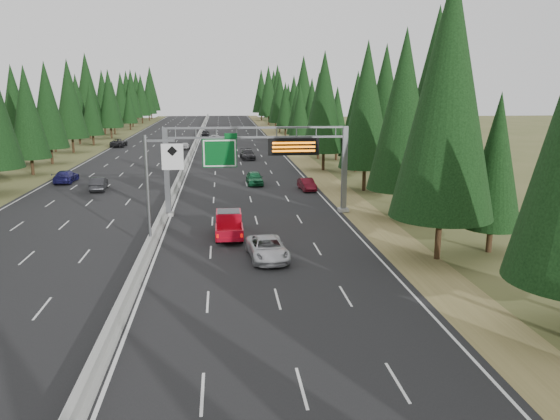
% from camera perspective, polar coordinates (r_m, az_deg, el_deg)
% --- Properties ---
extents(road, '(32.00, 260.00, 0.08)m').
position_cam_1_polar(road, '(93.88, -9.28, 5.68)').
color(road, black).
rests_on(road, ground).
extents(shoulder_right, '(3.60, 260.00, 0.06)m').
position_cam_1_polar(shoulder_right, '(94.58, 1.60, 5.89)').
color(shoulder_right, olive).
rests_on(shoulder_right, ground).
extents(shoulder_left, '(3.60, 260.00, 0.06)m').
position_cam_1_polar(shoulder_left, '(96.51, -19.93, 5.27)').
color(shoulder_left, '#4B5226').
rests_on(shoulder_left, ground).
extents(median_barrier, '(0.70, 260.00, 0.85)m').
position_cam_1_polar(median_barrier, '(93.84, -9.29, 5.91)').
color(median_barrier, gray).
rests_on(median_barrier, road).
extents(sign_gantry, '(16.75, 0.98, 7.80)m').
position_cam_1_polar(sign_gantry, '(48.46, -1.66, 5.61)').
color(sign_gantry, slate).
rests_on(sign_gantry, road).
extents(hov_sign_pole, '(2.80, 0.50, 8.00)m').
position_cam_1_polar(hov_sign_pole, '(38.86, -12.84, 2.72)').
color(hov_sign_pole, slate).
rests_on(hov_sign_pole, road).
extents(tree_row_right, '(12.02, 243.98, 18.57)m').
position_cam_1_polar(tree_row_right, '(83.86, 5.48, 11.27)').
color(tree_row_right, black).
rests_on(tree_row_right, ground).
extents(tree_row_left, '(12.05, 243.08, 18.73)m').
position_cam_1_polar(tree_row_left, '(91.52, -23.73, 10.39)').
color(tree_row_left, black).
rests_on(tree_row_left, ground).
extents(silver_minivan, '(2.83, 5.37, 1.44)m').
position_cam_1_polar(silver_minivan, '(36.33, -1.32, -4.02)').
color(silver_minivan, silver).
rests_on(silver_minivan, road).
extents(red_pickup, '(2.01, 5.63, 1.84)m').
position_cam_1_polar(red_pickup, '(42.07, -5.37, -1.32)').
color(red_pickup, black).
rests_on(red_pickup, road).
extents(car_ahead_green, '(1.96, 4.55, 1.53)m').
position_cam_1_polar(car_ahead_green, '(64.16, -2.68, 3.36)').
color(car_ahead_green, '#176538').
rests_on(car_ahead_green, road).
extents(car_ahead_dkred, '(1.75, 4.08, 1.31)m').
position_cam_1_polar(car_ahead_dkred, '(60.57, 2.83, 2.69)').
color(car_ahead_dkred, '#540C16').
rests_on(car_ahead_dkred, road).
extents(car_ahead_dkgrey, '(2.44, 5.33, 1.51)m').
position_cam_1_polar(car_ahead_dkgrey, '(87.16, -3.42, 5.82)').
color(car_ahead_dkgrey, black).
rests_on(car_ahead_dkgrey, road).
extents(car_ahead_white, '(3.01, 6.04, 1.64)m').
position_cam_1_polar(car_ahead_white, '(112.71, -6.79, 7.35)').
color(car_ahead_white, silver).
rests_on(car_ahead_white, road).
extents(car_ahead_far, '(1.76, 4.32, 1.47)m').
position_cam_1_polar(car_ahead_far, '(129.27, -7.80, 7.96)').
color(car_ahead_far, black).
rests_on(car_ahead_far, road).
extents(car_onc_near, '(1.95, 4.60, 1.48)m').
position_cam_1_polar(car_onc_near, '(63.74, -18.43, 2.63)').
color(car_onc_near, black).
rests_on(car_onc_near, road).
extents(car_onc_blue, '(2.13, 5.12, 1.48)m').
position_cam_1_polar(car_onc_blue, '(70.23, -21.47, 3.28)').
color(car_onc_blue, '#191752').
rests_on(car_onc_blue, road).
extents(car_onc_white, '(1.51, 3.73, 1.27)m').
position_cam_1_polar(car_onc_white, '(102.81, -9.87, 6.64)').
color(car_onc_white, '#B6B6B6').
rests_on(car_onc_white, road).
extents(car_onc_far, '(2.69, 5.55, 1.52)m').
position_cam_1_polar(car_onc_far, '(110.14, -16.50, 6.77)').
color(car_onc_far, black).
rests_on(car_onc_far, road).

